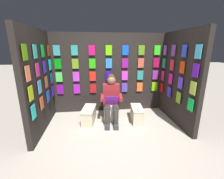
# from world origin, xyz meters

# --- Properties ---
(ground_plane) EXTENTS (30.00, 30.00, 0.00)m
(ground_plane) POSITION_xyz_m (0.00, 0.00, 0.00)
(ground_plane) COLOR #B2A899
(display_wall_back) EXTENTS (3.18, 0.14, 2.19)m
(display_wall_back) POSITION_xyz_m (0.00, -1.74, 1.10)
(display_wall_back) COLOR black
(display_wall_back) RESTS_ON ground
(display_wall_left) EXTENTS (0.14, 1.69, 2.19)m
(display_wall_left) POSITION_xyz_m (-1.59, -0.85, 1.10)
(display_wall_left) COLOR black
(display_wall_left) RESTS_ON ground
(display_wall_right) EXTENTS (0.14, 1.69, 2.19)m
(display_wall_right) POSITION_xyz_m (1.59, -0.85, 1.10)
(display_wall_right) COLOR black
(display_wall_right) RESTS_ON ground
(toilet) EXTENTS (0.42, 0.57, 0.77)m
(toilet) POSITION_xyz_m (-0.01, -1.21, 0.33)
(toilet) COLOR white
(toilet) RESTS_ON ground
(person_reading) EXTENTS (0.55, 0.71, 1.19)m
(person_reading) POSITION_xyz_m (0.01, -0.98, 0.60)
(person_reading) COLOR maroon
(person_reading) RESTS_ON ground
(comic_longbox_near) EXTENTS (0.39, 0.69, 0.37)m
(comic_longbox_near) POSITION_xyz_m (0.57, -1.02, 0.19)
(comic_longbox_near) COLOR beige
(comic_longbox_near) RESTS_ON ground
(comic_longbox_far) EXTENTS (0.33, 0.63, 0.37)m
(comic_longbox_far) POSITION_xyz_m (-0.63, -0.93, 0.19)
(comic_longbox_far) COLOR beige
(comic_longbox_far) RESTS_ON ground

